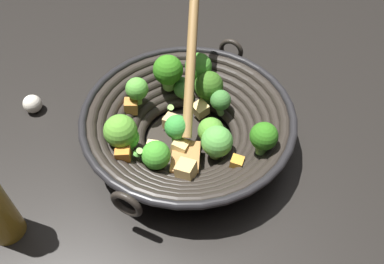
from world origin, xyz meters
name	(u,v)px	position (x,y,z in m)	size (l,w,h in m)	color
ground_plane	(188,143)	(0.00, 0.00, 0.00)	(4.00, 4.00, 0.00)	black
wok	(188,122)	(0.00, 0.00, 0.06)	(0.39, 0.39, 0.23)	black
garlic_bulb	(32,104)	(-0.31, 0.13, 0.02)	(0.04, 0.04, 0.04)	silver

